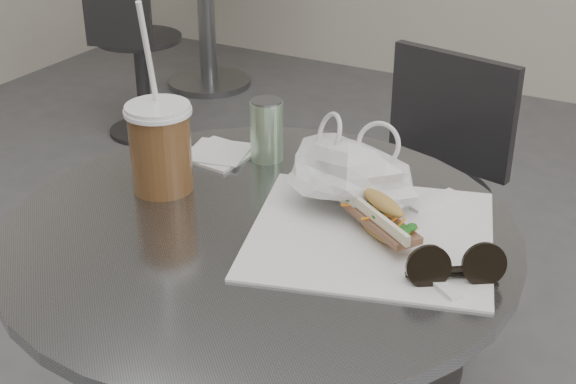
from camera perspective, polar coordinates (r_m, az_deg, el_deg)
The scene contains 10 objects.
cafe_table at distance 1.33m, azimuth -1.83°, elevation -12.75°, with size 0.76×0.76×0.74m.
chair_far at distance 1.94m, azimuth 8.56°, elevation -3.40°, with size 0.41×0.44×0.77m.
bg_chair at distance 3.32m, azimuth -10.66°, elevation 8.63°, with size 0.34×0.37×0.65m.
sandwich_paper at distance 1.16m, azimuth 5.91°, elevation -2.97°, with size 0.34×0.32×0.00m, color white.
banh_mi at distance 1.14m, azimuth 6.63°, elevation -1.82°, with size 0.19×0.16×0.06m.
iced_coffee at distance 1.27m, azimuth -9.06°, elevation 3.25°, with size 0.11×0.11×0.31m.
sunglasses at distance 1.06m, azimuth 11.81°, elevation -5.33°, with size 0.12×0.09×0.06m.
plastic_bag at distance 1.22m, azimuth 4.23°, elevation 1.20°, with size 0.20×0.15×0.10m, color white, non-canonical shape.
napkin_stack at distance 1.40m, azimuth -4.97°, elevation 2.74°, with size 0.12×0.12×0.01m.
drink_can at distance 1.36m, azimuth -1.52°, elevation 4.42°, with size 0.06×0.06×0.11m.
Camera 1 is at (0.53, -0.68, 1.32)m, focal length 50.00 mm.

